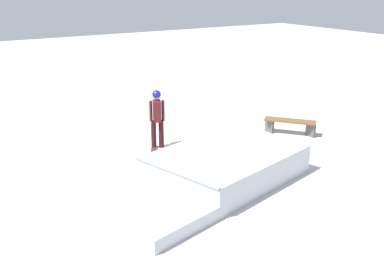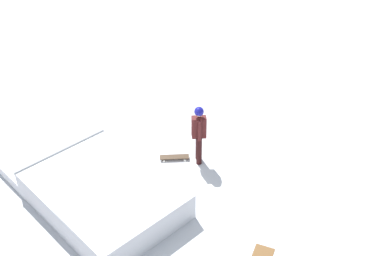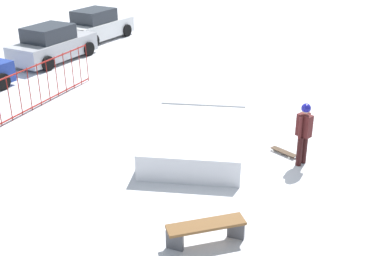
# 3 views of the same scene
# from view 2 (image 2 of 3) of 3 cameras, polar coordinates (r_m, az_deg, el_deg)

# --- Properties ---
(ground_plane) EXTENTS (60.00, 60.00, 0.00)m
(ground_plane) POSITION_cam_2_polar(r_m,az_deg,el_deg) (11.65, -5.84, -8.96)
(ground_plane) COLOR silver
(skate_ramp) EXTENTS (5.88, 3.85, 0.74)m
(skate_ramp) POSITION_cam_2_polar(r_m,az_deg,el_deg) (11.77, -12.03, -7.04)
(skate_ramp) COLOR silver
(skate_ramp) RESTS_ON ground
(skater) EXTENTS (0.41, 0.44, 1.73)m
(skater) POSITION_cam_2_polar(r_m,az_deg,el_deg) (12.20, 0.84, -0.32)
(skater) COLOR black
(skater) RESTS_ON ground
(skateboard) EXTENTS (0.53, 0.81, 0.09)m
(skateboard) POSITION_cam_2_polar(r_m,az_deg,el_deg) (12.82, -2.16, -3.56)
(skateboard) COLOR #3F2D1E
(skateboard) RESTS_ON ground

